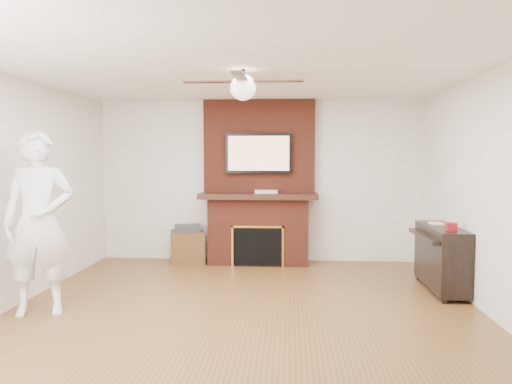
# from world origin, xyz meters

# --- Properties ---
(room_shell) EXTENTS (5.36, 5.86, 2.86)m
(room_shell) POSITION_xyz_m (0.00, 0.00, 1.25)
(room_shell) COLOR brown
(room_shell) RESTS_ON ground
(fireplace) EXTENTS (1.78, 0.64, 2.50)m
(fireplace) POSITION_xyz_m (0.00, 2.55, 1.00)
(fireplace) COLOR maroon
(fireplace) RESTS_ON ground
(tv) EXTENTS (1.00, 0.08, 0.60)m
(tv) POSITION_xyz_m (0.00, 2.50, 1.68)
(tv) COLOR black
(tv) RESTS_ON fireplace
(ceiling_fan) EXTENTS (1.21, 1.21, 0.31)m
(ceiling_fan) POSITION_xyz_m (-0.00, 0.00, 2.33)
(ceiling_fan) COLOR black
(ceiling_fan) RESTS_ON room_shell
(person) EXTENTS (0.81, 0.66, 1.90)m
(person) POSITION_xyz_m (-2.10, -0.13, 0.95)
(person) COLOR silver
(person) RESTS_ON ground
(side_table) EXTENTS (0.62, 0.62, 0.58)m
(side_table) POSITION_xyz_m (-1.10, 2.48, 0.27)
(side_table) COLOR #4F3016
(side_table) RESTS_ON ground
(piano) EXTENTS (0.44, 1.20, 0.87)m
(piano) POSITION_xyz_m (2.31, 1.08, 0.42)
(piano) COLOR black
(piano) RESTS_ON ground
(cable_box) EXTENTS (0.35, 0.22, 0.05)m
(cable_box) POSITION_xyz_m (0.11, 2.45, 1.10)
(cable_box) COLOR silver
(cable_box) RESTS_ON fireplace
(candle_orange) EXTENTS (0.07, 0.07, 0.13)m
(candle_orange) POSITION_xyz_m (-0.17, 2.35, 0.07)
(candle_orange) COLOR orange
(candle_orange) RESTS_ON ground
(candle_green) EXTENTS (0.06, 0.06, 0.08)m
(candle_green) POSITION_xyz_m (-0.08, 2.34, 0.04)
(candle_green) COLOR #4B8435
(candle_green) RESTS_ON ground
(candle_cream) EXTENTS (0.07, 0.07, 0.10)m
(candle_cream) POSITION_xyz_m (0.20, 2.29, 0.05)
(candle_cream) COLOR #F9DEC6
(candle_cream) RESTS_ON ground
(candle_blue) EXTENTS (0.06, 0.06, 0.08)m
(candle_blue) POSITION_xyz_m (0.11, 2.34, 0.04)
(candle_blue) COLOR #323E98
(candle_blue) RESTS_ON ground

